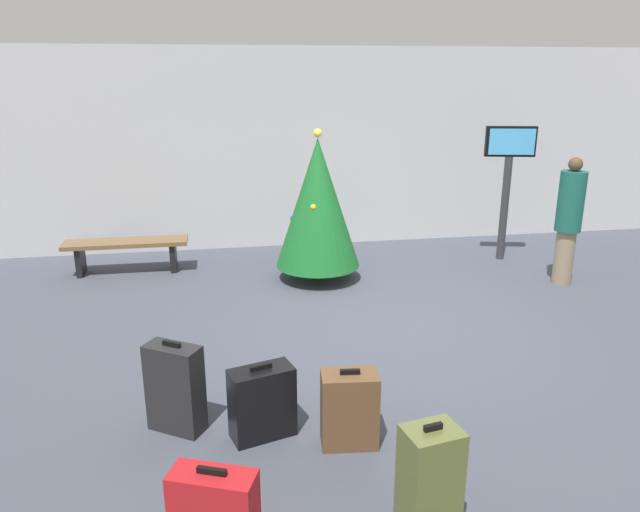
{
  "coord_description": "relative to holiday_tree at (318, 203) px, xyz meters",
  "views": [
    {
      "loc": [
        -1.83,
        -6.15,
        2.84
      ],
      "look_at": [
        -0.78,
        -0.02,
        0.9
      ],
      "focal_mm": 33.44,
      "sensor_mm": 36.0,
      "label": 1
    }
  ],
  "objects": [
    {
      "name": "ground_plane",
      "position": [
        0.51,
        -1.76,
        -1.1
      ],
      "size": [
        16.0,
        16.0,
        0.0
      ],
      "primitive_type": "plane",
      "color": "#424754"
    },
    {
      "name": "back_wall",
      "position": [
        0.51,
        1.87,
        0.51
      ],
      "size": [
        16.0,
        0.2,
        3.22
      ],
      "primitive_type": "cube",
      "color": "silver",
      "rests_on": "ground_plane"
    },
    {
      "name": "holiday_tree",
      "position": [
        0.0,
        0.0,
        0.0
      ],
      "size": [
        1.17,
        1.17,
        2.11
      ],
      "color": "#4C3319",
      "rests_on": "ground_plane"
    },
    {
      "name": "flight_info_kiosk",
      "position": [
        3.0,
        0.47,
        0.28
      ],
      "size": [
        0.74,
        0.25,
        2.05
      ],
      "color": "#333338",
      "rests_on": "ground_plane"
    },
    {
      "name": "waiting_bench",
      "position": [
        -2.7,
        0.76,
        -0.73
      ],
      "size": [
        1.75,
        0.44,
        0.48
      ],
      "color": "brown",
      "rests_on": "ground_plane"
    },
    {
      "name": "traveller_0",
      "position": [
        3.31,
        -0.76,
        -0.17
      ],
      "size": [
        0.36,
        0.36,
        1.76
      ],
      "color": "gray",
      "rests_on": "ground_plane"
    },
    {
      "name": "suitcase_0",
      "position": [
        -0.12,
        -4.94,
        -0.72
      ],
      "size": [
        0.39,
        0.33,
        0.8
      ],
      "color": "#59602D",
      "rests_on": "ground_plane"
    },
    {
      "name": "suitcase_1",
      "position": [
        -1.07,
        -3.69,
        -0.8
      ],
      "size": [
        0.56,
        0.38,
        0.64
      ],
      "color": "black",
      "rests_on": "ground_plane"
    },
    {
      "name": "suitcase_3",
      "position": [
        -0.4,
        -3.91,
        -0.79
      ],
      "size": [
        0.46,
        0.3,
        0.65
      ],
      "color": "brown",
      "rests_on": "ground_plane"
    },
    {
      "name": "suitcase_4",
      "position": [
        -1.75,
        -3.48,
        -0.72
      ],
      "size": [
        0.5,
        0.42,
        0.79
      ],
      "color": "#232326",
      "rests_on": "ground_plane"
    }
  ]
}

